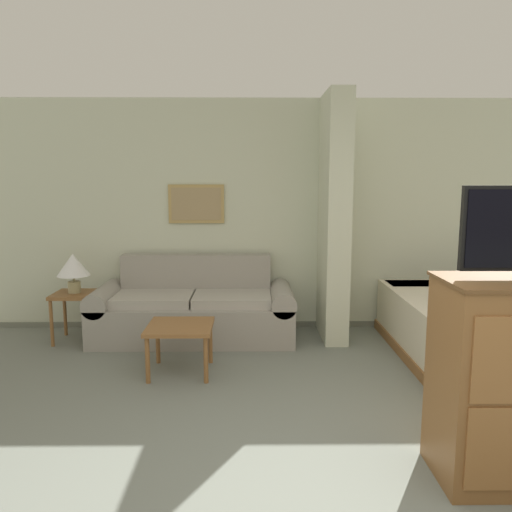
{
  "coord_description": "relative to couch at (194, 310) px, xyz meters",
  "views": [
    {
      "loc": [
        -0.58,
        -2.19,
        1.7
      ],
      "look_at": [
        -0.54,
        2.09,
        1.05
      ],
      "focal_mm": 35.0,
      "sensor_mm": 36.0,
      "label": 1
    }
  ],
  "objects": [
    {
      "name": "wall_back",
      "position": [
        1.19,
        0.48,
        0.98
      ],
      "size": [
        7.05,
        0.16,
        2.6
      ],
      "color": "beige",
      "rests_on": "ground_plane"
    },
    {
      "name": "bed",
      "position": [
        2.94,
        -0.67,
        -0.02
      ],
      "size": [
        1.77,
        2.09,
        0.58
      ],
      "color": "brown",
      "rests_on": "ground_plane"
    },
    {
      "name": "side_table",
      "position": [
        -1.25,
        -0.09,
        0.12
      ],
      "size": [
        0.44,
        0.44,
        0.52
      ],
      "color": "brown",
      "rests_on": "ground_plane"
    },
    {
      "name": "table_lamp",
      "position": [
        -1.25,
        -0.09,
        0.49
      ],
      "size": [
        0.34,
        0.34,
        0.42
      ],
      "color": "tan",
      "rests_on": "side_table"
    },
    {
      "name": "couch",
      "position": [
        0.0,
        0.0,
        0.0
      ],
      "size": [
        2.15,
        0.84,
        0.88
      ],
      "color": "gray",
      "rests_on": "ground_plane"
    },
    {
      "name": "wall_partition_pillar",
      "position": [
        1.5,
        0.04,
        0.99
      ],
      "size": [
        0.24,
        0.76,
        2.6
      ],
      "color": "beige",
      "rests_on": "ground_plane"
    },
    {
      "name": "coffee_table",
      "position": [
        -0.01,
        -1.0,
        0.07
      ],
      "size": [
        0.57,
        0.55,
        0.44
      ],
      "color": "brown",
      "rests_on": "ground_plane"
    }
  ]
}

